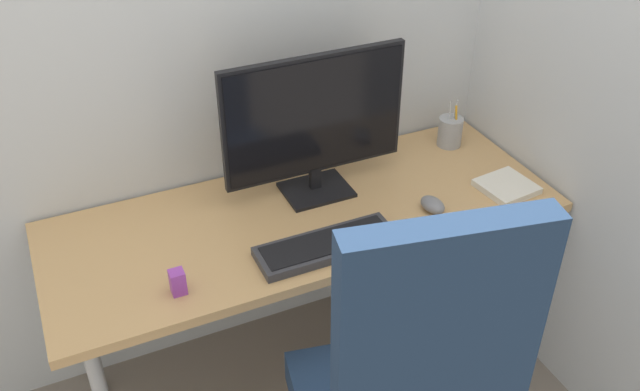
{
  "coord_description": "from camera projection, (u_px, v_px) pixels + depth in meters",
  "views": [
    {
      "loc": [
        -0.69,
        -1.63,
        2.0
      ],
      "look_at": [
        0.03,
        -0.06,
        0.82
      ],
      "focal_mm": 38.66,
      "sensor_mm": 36.0,
      "label": 1
    }
  ],
  "objects": [
    {
      "name": "ground_plane",
      "position": [
        307.0,
        368.0,
        2.59
      ],
      "size": [
        8.0,
        8.0,
        0.0
      ],
      "primitive_type": "plane",
      "color": "slate"
    },
    {
      "name": "monitor",
      "position": [
        315.0,
        121.0,
        2.15
      ],
      "size": [
        0.6,
        0.17,
        0.48
      ],
      "color": "black",
      "rests_on": "desk"
    },
    {
      "name": "keyboard",
      "position": [
        327.0,
        246.0,
        2.03
      ],
      "size": [
        0.42,
        0.14,
        0.03
      ],
      "color": "#333338",
      "rests_on": "desk"
    },
    {
      "name": "desk_clamp_accessory",
      "position": [
        178.0,
        282.0,
        1.86
      ],
      "size": [
        0.04,
        0.04,
        0.07
      ],
      "primitive_type": "cube",
      "color": "purple",
      "rests_on": "desk"
    },
    {
      "name": "pen_holder",
      "position": [
        450.0,
        131.0,
        2.51
      ],
      "size": [
        0.09,
        0.09,
        0.18
      ],
      "color": "#9EA0A5",
      "rests_on": "desk"
    },
    {
      "name": "mouse",
      "position": [
        433.0,
        205.0,
        2.19
      ],
      "size": [
        0.07,
        0.1,
        0.04
      ],
      "primitive_type": "ellipsoid",
      "rotation": [
        0.0,
        0.0,
        0.13
      ],
      "color": "slate",
      "rests_on": "desk"
    },
    {
      "name": "desk",
      "position": [
        305.0,
        229.0,
        2.22
      ],
      "size": [
        1.63,
        0.62,
        0.72
      ],
      "color": "tan",
      "rests_on": "ground_plane"
    },
    {
      "name": "notebook",
      "position": [
        507.0,
        187.0,
        2.29
      ],
      "size": [
        0.18,
        0.18,
        0.02
      ],
      "primitive_type": "cube",
      "rotation": [
        0.0,
        0.0,
        0.11
      ],
      "color": "silver",
      "rests_on": "desk"
    }
  ]
}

